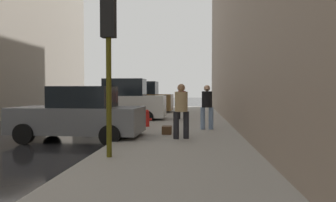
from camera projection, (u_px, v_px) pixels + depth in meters
ground_plane at (0, 140)px, 10.83m from camera, size 120.00×120.00×0.00m
sidewalk at (181, 140)px, 10.34m from camera, size 4.00×40.00×0.15m
parked_gray_coupe at (79, 115)px, 10.77m from camera, size 4.27×2.19×1.79m
parked_white_van at (122, 102)px, 17.13m from camera, size 4.62×2.10×2.25m
parked_bronze_suv at (140, 99)px, 22.72m from camera, size 4.67×2.20×2.25m
fire_hydrant at (147, 118)px, 13.61m from camera, size 0.42×0.22×0.70m
traffic_light at (109, 42)px, 7.36m from camera, size 0.32×0.32×3.60m
pedestrian_in_red_jacket at (182, 101)px, 17.06m from camera, size 0.51×0.43×1.71m
pedestrian_in_tan_coat at (181, 108)px, 10.18m from camera, size 0.53×0.49×1.71m
pedestrian_in_jeans at (207, 105)px, 12.63m from camera, size 0.51×0.43×1.71m
duffel_bag at (167, 130)px, 11.28m from camera, size 0.32×0.44×0.28m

